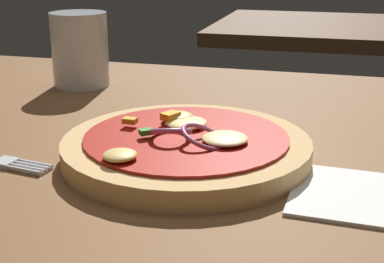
% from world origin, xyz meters
% --- Properties ---
extents(dining_table, '(1.29, 0.83, 0.03)m').
position_xyz_m(dining_table, '(0.00, 0.00, 0.02)').
color(dining_table, brown).
rests_on(dining_table, ground).
extents(pizza, '(0.23, 0.23, 0.04)m').
position_xyz_m(pizza, '(-0.03, 0.02, 0.04)').
color(pizza, tan).
rests_on(pizza, dining_table).
extents(beer_glass, '(0.08, 0.08, 0.10)m').
position_xyz_m(beer_glass, '(-0.25, 0.25, 0.08)').
color(beer_glass, silver).
rests_on(beer_glass, dining_table).
extents(napkin, '(0.15, 0.11, 0.00)m').
position_xyz_m(napkin, '(0.15, -0.03, 0.03)').
color(napkin, white).
rests_on(napkin, dining_table).
extents(background_table, '(0.74, 0.49, 0.03)m').
position_xyz_m(background_table, '(0.16, 1.01, 0.02)').
color(background_table, '#4C301C').
rests_on(background_table, ground).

